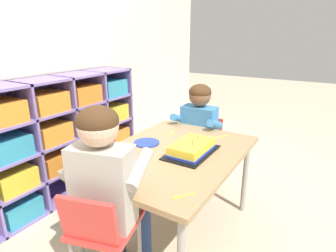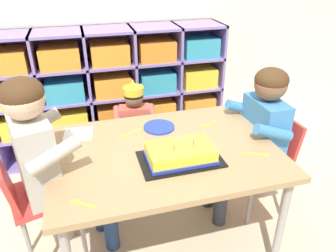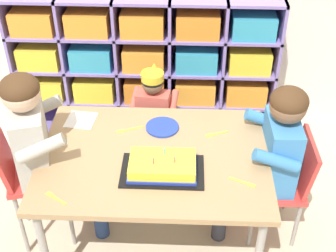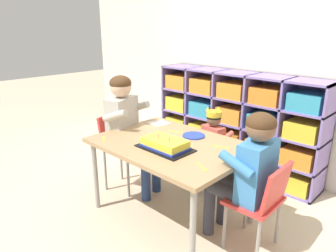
{
  "view_description": "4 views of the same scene",
  "coord_description": "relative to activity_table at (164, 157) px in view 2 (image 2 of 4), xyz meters",
  "views": [
    {
      "loc": [
        -1.49,
        -0.88,
        1.39
      ],
      "look_at": [
        -0.03,
        0.01,
        0.83
      ],
      "focal_mm": 29.96,
      "sensor_mm": 36.0,
      "label": 1
    },
    {
      "loc": [
        -0.38,
        -1.4,
        1.55
      ],
      "look_at": [
        0.04,
        0.07,
        0.73
      ],
      "focal_mm": 34.46,
      "sensor_mm": 36.0,
      "label": 2
    },
    {
      "loc": [
        0.15,
        -1.85,
        2.24
      ],
      "look_at": [
        0.07,
        0.05,
        0.8
      ],
      "focal_mm": 50.79,
      "sensor_mm": 36.0,
      "label": 3
    },
    {
      "loc": [
        1.54,
        -1.63,
        1.5
      ],
      "look_at": [
        -0.01,
        -0.02,
        0.78
      ],
      "focal_mm": 33.15,
      "sensor_mm": 36.0,
      "label": 4
    }
  ],
  "objects": [
    {
      "name": "fork_by_napkin",
      "position": [
        -0.44,
        -0.32,
        0.05
      ],
      "size": [
        0.11,
        0.08,
        0.0
      ],
      "rotation": [
        0.0,
        0.0,
        5.68
      ],
      "color": "yellow",
      "rests_on": "activity_table"
    },
    {
      "name": "storage_cubby_shelf",
      "position": [
        -0.12,
        1.12,
        -0.06
      ],
      "size": [
        1.85,
        0.34,
        1.06
      ],
      "color": "#7F6BB2",
      "rests_on": "ground"
    },
    {
      "name": "activity_table",
      "position": [
        0.0,
        0.0,
        0.0
      ],
      "size": [
        1.18,
        0.85,
        0.64
      ],
      "color": "#A37F56",
      "rests_on": "ground"
    },
    {
      "name": "fork_near_child_seat",
      "position": [
        0.32,
        0.19,
        0.05
      ],
      "size": [
        0.12,
        0.06,
        0.0
      ],
      "rotation": [
        0.0,
        0.0,
        0.36
      ],
      "color": "yellow",
      "rests_on": "activity_table"
    },
    {
      "name": "adult_helper_seated",
      "position": [
        -0.57,
        0.03,
        0.1
      ],
      "size": [
        0.47,
        0.46,
        1.09
      ],
      "rotation": [
        0.0,
        0.0,
        1.84
      ],
      "color": "#B2ADA3",
      "rests_on": "ground"
    },
    {
      "name": "classroom_chair_blue",
      "position": [
        -0.05,
        0.56,
        -0.25
      ],
      "size": [
        0.33,
        0.34,
        0.56
      ],
      "rotation": [
        0.0,
        0.0,
        3.02
      ],
      "color": "blue",
      "rests_on": "ground"
    },
    {
      "name": "paper_plate_stack",
      "position": [
        0.03,
        0.23,
        0.06
      ],
      "size": [
        0.18,
        0.18,
        0.01
      ],
      "primitive_type": "cylinder",
      "color": "#233DA3",
      "rests_on": "activity_table"
    },
    {
      "name": "ground",
      "position": [
        0.0,
        0.0,
        -0.59
      ],
      "size": [
        16.0,
        16.0,
        0.0
      ],
      "primitive_type": "plane",
      "color": "beige"
    },
    {
      "name": "child_with_crown",
      "position": [
        -0.04,
        0.66,
        -0.1
      ],
      "size": [
        0.31,
        0.32,
        0.8
      ],
      "rotation": [
        0.0,
        0.0,
        3.02
      ],
      "color": "#D15647",
      "rests_on": "ground"
    },
    {
      "name": "classroom_chair_guest_side",
      "position": [
        0.72,
        0.12,
        -0.19
      ],
      "size": [
        0.34,
        0.37,
        0.66
      ],
      "rotation": [
        0.0,
        0.0,
        -1.54
      ],
      "color": "red",
      "rests_on": "ground"
    },
    {
      "name": "fork_beside_plate_stack",
      "position": [
        0.45,
        -0.18,
        0.05
      ],
      "size": [
        0.13,
        0.07,
        0.0
      ],
      "rotation": [
        0.0,
        0.0,
        2.7
      ],
      "color": "yellow",
      "rests_on": "activity_table"
    },
    {
      "name": "classroom_chair_adult_side",
      "position": [
        -0.68,
        0.01,
        -0.13
      ],
      "size": [
        0.41,
        0.38,
        0.72
      ],
      "rotation": [
        0.0,
        0.0,
        1.84
      ],
      "color": "red",
      "rests_on": "ground"
    },
    {
      "name": "fork_scattered_mid_table",
      "position": [
        -0.16,
        0.21,
        0.05
      ],
      "size": [
        0.14,
        0.07,
        0.0
      ],
      "rotation": [
        0.0,
        0.0,
        0.38
      ],
      "color": "yellow",
      "rests_on": "activity_table"
    },
    {
      "name": "paper_napkin_square",
      "position": [
        -0.43,
        0.29,
        0.05
      ],
      "size": [
        0.18,
        0.18,
        0.0
      ],
      "primitive_type": "cube",
      "rotation": [
        0.0,
        0.0,
        -0.11
      ],
      "color": "white",
      "rests_on": "activity_table"
    },
    {
      "name": "birthday_cake_on_tray",
      "position": [
        0.05,
        -0.12,
        0.08
      ],
      "size": [
        0.41,
        0.25,
        0.11
      ],
      "color": "black",
      "rests_on": "activity_table"
    },
    {
      "name": "guest_at_table_side",
      "position": [
        0.61,
        0.12,
        0.01
      ],
      "size": [
        0.44,
        0.41,
        0.99
      ],
      "rotation": [
        0.0,
        0.0,
        -1.54
      ],
      "color": "#3D7FBC",
      "rests_on": "ground"
    }
  ]
}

